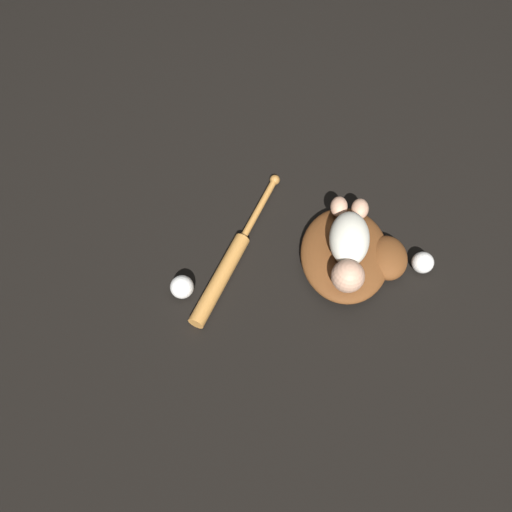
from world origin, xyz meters
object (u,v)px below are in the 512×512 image
at_px(baby_figure, 349,244).
at_px(baseball_spare, 423,263).
at_px(baseball, 182,287).
at_px(baseball_glove, 352,254).
at_px(baseball_bat, 229,264).

height_order(baby_figure, baseball_spare, baby_figure).
xyz_separation_m(baby_figure, baseball, (0.12, -0.47, -0.08)).
bearing_deg(baseball, baseball_glove, 105.75).
xyz_separation_m(baseball_glove, baby_figure, (0.02, -0.02, 0.08)).
xyz_separation_m(baseball_glove, baseball, (0.14, -0.49, -0.00)).
height_order(baseball_glove, baseball_bat, baseball_glove).
relative_size(baby_figure, baseball_spare, 5.11).
bearing_deg(baseball_glove, baseball, -74.25).
distance_m(baseball_glove, baseball_bat, 0.37).
bearing_deg(baseball_bat, baseball_spare, 93.27).
bearing_deg(baseball, baseball_bat, 125.95).
height_order(baseball_glove, baseball_spare, baseball_glove).
height_order(baseball, baseball_spare, baseball).
bearing_deg(baseball, baseball_spare, 100.07).
relative_size(baby_figure, baseball_bat, 0.60).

